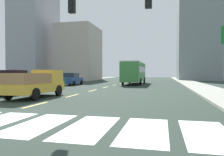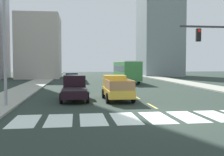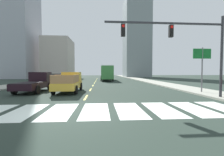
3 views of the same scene
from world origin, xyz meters
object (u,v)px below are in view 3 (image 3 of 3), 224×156
Objects in this scene: direction_sign_green at (202,60)px; sedan_mid at (66,78)px; city_bus at (107,72)px; pickup_stakebed at (69,82)px; pickup_dark at (36,82)px; sedan_far at (57,79)px; traffic_signal_gantry at (186,41)px.

sedan_mid is at bearing 133.69° from direction_sign_green.
city_bus is 9.48m from sedan_mid.
pickup_stakebed is at bearing -74.42° from sedan_mid.
pickup_dark is 1.24× the size of direction_sign_green.
sedan_far is at bearing 148.21° from direction_sign_green.
sedan_mid is 7.21m from sedan_far.
traffic_signal_gantry is at bearing -138.96° from direction_sign_green.
city_bus is 22.99m from direction_sign_green.
sedan_far is at bearing 88.14° from pickup_dark.
sedan_far is 18.16m from traffic_signal_gantry.
pickup_stakebed is 10.95m from traffic_signal_gantry.
pickup_dark is 16.18m from direction_sign_green.
traffic_signal_gantry is at bearing -80.65° from city_bus.
pickup_stakebed is 0.60× the size of traffic_signal_gantry.
pickup_dark is 1.18× the size of sedan_mid.
traffic_signal_gantry is at bearing -55.56° from sedan_mid.
pickup_dark is at bearing 170.79° from direction_sign_green.
city_bus reaches higher than sedan_mid.
pickup_stakebed is 15.33m from sedan_mid.
pickup_stakebed is 3.45m from pickup_dark.
direction_sign_green is (3.20, 2.78, -1.15)m from traffic_signal_gantry.
traffic_signal_gantry reaches higher than direction_sign_green.
city_bus reaches higher than pickup_dark.
traffic_signal_gantry reaches higher than pickup_stakebed.
direction_sign_green is (15.84, -9.82, 2.17)m from sedan_far.
sedan_far is 18.76m from direction_sign_green.
pickup_dark is at bearing -114.28° from city_bus.
city_bus is at bearing 65.65° from pickup_dark.
pickup_dark is 0.48× the size of city_bus.
pickup_stakebed is 19.88m from city_bus.
traffic_signal_gantry is (9.21, -4.96, 3.25)m from pickup_stakebed.
direction_sign_green is at bearing 41.04° from traffic_signal_gantry.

